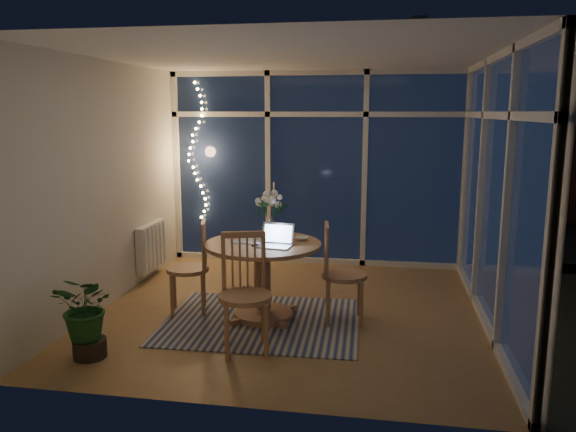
{
  "coord_description": "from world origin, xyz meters",
  "views": [
    {
      "loc": [
        0.91,
        -5.55,
        2.06
      ],
      "look_at": [
        -0.09,
        0.25,
        0.97
      ],
      "focal_mm": 35.0,
      "sensor_mm": 36.0,
      "label": 1
    }
  ],
  "objects_px": {
    "chair_left": "(187,267)",
    "potted_plant": "(88,315)",
    "chair_right": "(345,273)",
    "laptop": "(274,235)",
    "flower_vase": "(272,226)",
    "chair_front": "(245,294)",
    "dining_table": "(263,281)"
  },
  "relations": [
    {
      "from": "chair_left",
      "to": "laptop",
      "type": "xyz_separation_m",
      "value": [
        0.95,
        -0.19,
        0.41
      ]
    },
    {
      "from": "flower_vase",
      "to": "laptop",
      "type": "bearing_deg",
      "value": -75.78
    },
    {
      "from": "chair_left",
      "to": "potted_plant",
      "type": "height_order",
      "value": "chair_left"
    },
    {
      "from": "chair_left",
      "to": "chair_right",
      "type": "bearing_deg",
      "value": 74.08
    },
    {
      "from": "flower_vase",
      "to": "potted_plant",
      "type": "distance_m",
      "value": 2.01
    },
    {
      "from": "chair_left",
      "to": "potted_plant",
      "type": "bearing_deg",
      "value": -37.34
    },
    {
      "from": "dining_table",
      "to": "flower_vase",
      "type": "xyz_separation_m",
      "value": [
        0.03,
        0.3,
        0.5
      ]
    },
    {
      "from": "laptop",
      "to": "flower_vase",
      "type": "relative_size",
      "value": 1.51
    },
    {
      "from": "chair_right",
      "to": "laptop",
      "type": "distance_m",
      "value": 0.8
    },
    {
      "from": "potted_plant",
      "to": "chair_right",
      "type": "bearing_deg",
      "value": 29.96
    },
    {
      "from": "chair_right",
      "to": "dining_table",
      "type": "bearing_deg",
      "value": 86.6
    },
    {
      "from": "chair_front",
      "to": "laptop",
      "type": "distance_m",
      "value": 0.77
    },
    {
      "from": "laptop",
      "to": "flower_vase",
      "type": "height_order",
      "value": "laptop"
    },
    {
      "from": "chair_right",
      "to": "potted_plant",
      "type": "bearing_deg",
      "value": 113.25
    },
    {
      "from": "chair_left",
      "to": "laptop",
      "type": "distance_m",
      "value": 1.05
    },
    {
      "from": "laptop",
      "to": "potted_plant",
      "type": "distance_m",
      "value": 1.8
    },
    {
      "from": "chair_left",
      "to": "flower_vase",
      "type": "bearing_deg",
      "value": 91.48
    },
    {
      "from": "laptop",
      "to": "chair_right",
      "type": "bearing_deg",
      "value": 24.56
    },
    {
      "from": "chair_front",
      "to": "flower_vase",
      "type": "relative_size",
      "value": 4.99
    },
    {
      "from": "flower_vase",
      "to": "potted_plant",
      "type": "relative_size",
      "value": 0.28
    },
    {
      "from": "laptop",
      "to": "flower_vase",
      "type": "xyz_separation_m",
      "value": [
        -0.12,
        0.45,
        -0.01
      ]
    },
    {
      "from": "chair_right",
      "to": "laptop",
      "type": "bearing_deg",
      "value": 99.81
    },
    {
      "from": "dining_table",
      "to": "chair_front",
      "type": "bearing_deg",
      "value": -88.9
    },
    {
      "from": "dining_table",
      "to": "chair_front",
      "type": "distance_m",
      "value": 0.82
    },
    {
      "from": "potted_plant",
      "to": "chair_front",
      "type": "bearing_deg",
      "value": 14.9
    },
    {
      "from": "dining_table",
      "to": "chair_right",
      "type": "relative_size",
      "value": 1.15
    },
    {
      "from": "chair_left",
      "to": "chair_front",
      "type": "distance_m",
      "value": 1.18
    },
    {
      "from": "chair_left",
      "to": "chair_right",
      "type": "distance_m",
      "value": 1.61
    },
    {
      "from": "chair_right",
      "to": "flower_vase",
      "type": "relative_size",
      "value": 4.79
    },
    {
      "from": "dining_table",
      "to": "chair_front",
      "type": "height_order",
      "value": "chair_front"
    },
    {
      "from": "flower_vase",
      "to": "chair_front",
      "type": "bearing_deg",
      "value": -90.65
    },
    {
      "from": "laptop",
      "to": "flower_vase",
      "type": "distance_m",
      "value": 0.47
    }
  ]
}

